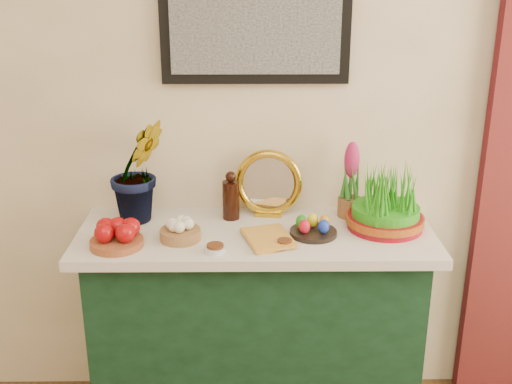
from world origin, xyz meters
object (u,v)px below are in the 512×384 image
sideboard (256,332)px  mirror (269,184)px  hyacinth_green (137,154)px  wheatgrass_sabzeh (386,202)px  book (247,240)px

sideboard → mirror: 0.63m
hyacinth_green → sideboard: bearing=-45.3°
hyacinth_green → wheatgrass_sabzeh: (0.98, -0.10, -0.17)m
hyacinth_green → mirror: 0.54m
mirror → wheatgrass_sabzeh: (0.46, -0.15, -0.02)m
hyacinth_green → mirror: bearing=-25.6°
sideboard → mirror: (0.05, 0.17, 0.60)m
hyacinth_green → mirror: hyacinth_green is taller
mirror → wheatgrass_sabzeh: mirror is taller
sideboard → book: size_ratio=5.96×
sideboard → wheatgrass_sabzeh: bearing=2.2°
sideboard → book: (-0.03, -0.13, 0.48)m
sideboard → hyacinth_green: hyacinth_green is taller
mirror → sideboard: bearing=-107.6°
sideboard → hyacinth_green: bearing=165.9°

